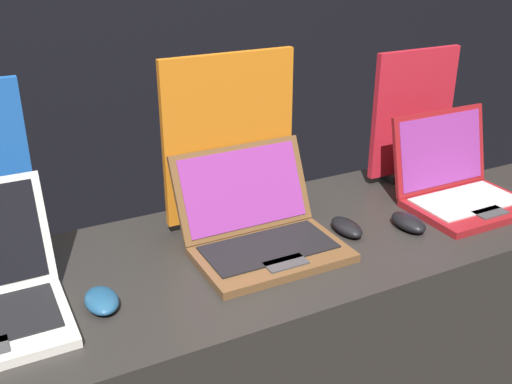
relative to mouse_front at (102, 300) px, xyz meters
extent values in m
ellipsoid|color=navy|center=(0.00, 0.00, 0.00)|extent=(0.07, 0.11, 0.03)
cube|color=brown|center=(0.41, 0.01, -0.01)|extent=(0.35, 0.22, 0.02)
cube|color=black|center=(0.41, 0.03, 0.01)|extent=(0.31, 0.15, 0.00)
cube|color=#3F3F42|center=(0.41, -0.05, 0.01)|extent=(0.10, 0.05, 0.00)
cube|color=brown|center=(0.41, 0.17, 0.10)|extent=(0.35, 0.10, 0.21)
cube|color=#8C338C|center=(0.41, 0.16, 0.11)|extent=(0.32, 0.08, 0.18)
ellipsoid|color=black|center=(0.64, 0.04, 0.00)|extent=(0.06, 0.11, 0.03)
cube|color=black|center=(0.41, 0.24, 0.00)|extent=(0.19, 0.07, 0.02)
cube|color=orange|center=(0.41, 0.24, 0.22)|extent=(0.35, 0.02, 0.42)
cube|color=maroon|center=(1.03, -0.01, -0.01)|extent=(0.33, 0.23, 0.02)
cube|color=#B7B7B7|center=(1.03, 0.01, 0.01)|extent=(0.29, 0.16, 0.00)
cube|color=#3F3F42|center=(1.03, -0.08, 0.01)|extent=(0.09, 0.05, 0.00)
cube|color=maroon|center=(1.03, 0.14, 0.12)|extent=(0.33, 0.07, 0.23)
cube|color=#8C338C|center=(1.03, 0.13, 0.12)|extent=(0.30, 0.05, 0.20)
ellipsoid|color=black|center=(0.80, -0.01, 0.00)|extent=(0.06, 0.11, 0.04)
cube|color=black|center=(1.03, 0.26, 0.00)|extent=(0.16, 0.07, 0.02)
cube|color=red|center=(1.03, 0.26, 0.20)|extent=(0.29, 0.02, 0.38)
camera|label=1|loc=(-0.19, -1.07, 0.71)|focal=42.00mm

